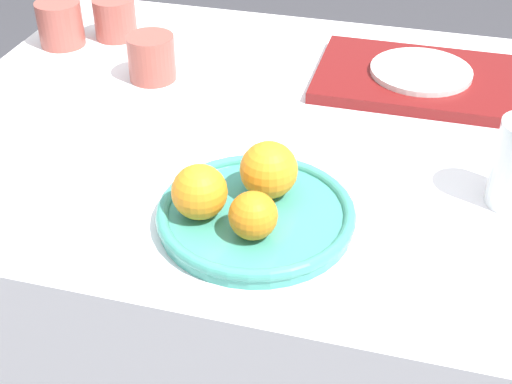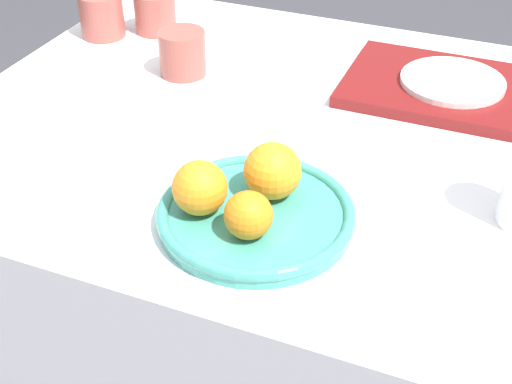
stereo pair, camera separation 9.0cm
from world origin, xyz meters
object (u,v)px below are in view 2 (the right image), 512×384
Objects in this scene: orange_0 at (272,171)px; cup_0 at (182,53)px; side_plate at (453,81)px; cup_1 at (155,12)px; fruit_platter at (256,215)px; orange_1 at (248,215)px; napkin at (152,111)px; serving_tray at (451,89)px; cup_2 at (102,15)px; orange_2 at (200,188)px.

cup_0 is at bearing 133.17° from orange_0.
cup_1 is at bearing 175.40° from side_plate.
orange_1 is at bearing -79.14° from fruit_platter.
orange_0 is 0.32m from napkin.
side_plate reaches higher than fruit_platter.
serving_tray is 0.47m from cup_0.
orange_1 reaches higher than side_plate.
serving_tray is at bearing 0.00° from side_plate.
cup_2 is (-0.68, -0.01, 0.03)m from serving_tray.
orange_1 is 0.46× the size of napkin.
orange_1 and cup_0 have the same top height.
cup_0 is 0.20m from cup_1.
cup_1 is at bearing 34.40° from cup_2.
orange_1 is 0.71× the size of cup_2.
serving_tray is at bearing 0.93° from cup_2.
orange_2 is 0.43m from cup_0.
orange_0 is at bearing -30.31° from napkin.
orange_0 is 0.62m from cup_1.
orange_0 is (0.01, 0.04, 0.04)m from fruit_platter.
side_plate is at bearing 63.15° from orange_2.
cup_2 is at bearing 138.90° from fruit_platter.
cup_1 is (-0.59, 0.05, 0.03)m from serving_tray.
side_plate is 2.14× the size of cup_1.
orange_0 is 0.92× the size of cup_0.
side_plate is 1.33× the size of napkin.
cup_2 is (-0.22, 0.09, 0.00)m from cup_0.
cup_2 is at bearing 135.02° from napkin.
orange_2 reaches higher than fruit_platter.
orange_2 is 0.84× the size of cup_2.
orange_0 reaches higher than orange_1.
fruit_platter is 3.17× the size of cup_1.
cup_0 reaches higher than fruit_platter.
cup_1 is (-0.59, 0.05, 0.01)m from side_plate.
orange_2 reaches higher than napkin.
side_plate is 0.68m from cup_2.
orange_2 is at bearing -160.45° from fruit_platter.
cup_0 is (-0.29, 0.40, -0.01)m from orange_1.
cup_2 reaches higher than orange_1.
napkin is at bearing 149.69° from orange_0.
serving_tray is at bearing 63.15° from orange_2.
orange_1 is 0.74× the size of cup_0.
fruit_platter is 3.39× the size of orange_0.
cup_0 is (-0.29, 0.31, -0.02)m from orange_0.
orange_0 reaches higher than serving_tray.
fruit_platter is 0.65m from cup_1.
serving_tray is 0.68m from cup_2.
fruit_platter is at bearing -49.97° from cup_1.
orange_0 is 0.44× the size of side_plate.
serving_tray is at bearing 71.68° from orange_1.
serving_tray is at bearing 67.65° from orange_0.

